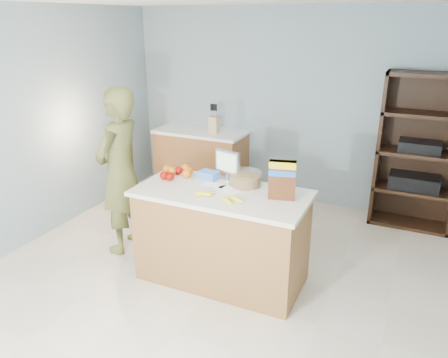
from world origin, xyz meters
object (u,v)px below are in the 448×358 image
at_px(counter_peninsula, 222,240).
at_px(cereal_box, 282,177).
at_px(person, 120,172).
at_px(shelving_unit, 418,155).
at_px(tv, 227,163).

height_order(counter_peninsula, cereal_box, cereal_box).
bearing_deg(person, shelving_unit, 123.15).
height_order(counter_peninsula, tv, tv).
relative_size(person, cereal_box, 5.14).
bearing_deg(cereal_box, counter_peninsula, -173.40).
xyz_separation_m(shelving_unit, tv, (-1.63, -1.74, 0.19)).
relative_size(counter_peninsula, tv, 5.53).
xyz_separation_m(counter_peninsula, tv, (-0.08, 0.31, 0.64)).
relative_size(counter_peninsula, cereal_box, 4.62).
bearing_deg(tv, person, -170.50).
height_order(person, cereal_box, person).
bearing_deg(tv, shelving_unit, 46.82).
relative_size(counter_peninsula, shelving_unit, 0.87).
xyz_separation_m(person, cereal_box, (1.74, -0.06, 0.23)).
distance_m(shelving_unit, cereal_box, 2.24).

